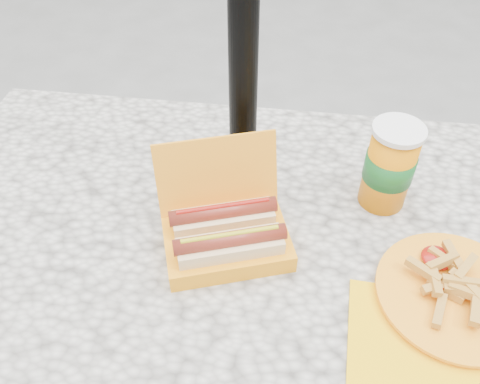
# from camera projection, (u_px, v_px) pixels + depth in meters

# --- Properties ---
(picnic_table) EXTENTS (1.20, 0.80, 0.75)m
(picnic_table) POSITION_uv_depth(u_px,v_px,m) (232.00, 274.00, 0.98)
(picnic_table) COLOR beige
(picnic_table) RESTS_ON ground
(umbrella_pole) EXTENTS (0.05, 0.05, 2.20)m
(umbrella_pole) POSITION_uv_depth(u_px,v_px,m) (244.00, 7.00, 0.77)
(umbrella_pole) COLOR black
(umbrella_pole) RESTS_ON ground
(hotdog_box) EXTENTS (0.26, 0.23, 0.17)m
(hotdog_box) POSITION_uv_depth(u_px,v_px,m) (226.00, 233.00, 0.86)
(hotdog_box) COLOR orange
(hotdog_box) RESTS_ON picnic_table
(fries_plate) EXTENTS (0.30, 0.31, 0.05)m
(fries_plate) POSITION_uv_depth(u_px,v_px,m) (451.00, 296.00, 0.80)
(fries_plate) COLOR yellow
(fries_plate) RESTS_ON picnic_table
(soda_cup) EXTENTS (0.09, 0.09, 0.17)m
(soda_cup) POSITION_uv_depth(u_px,v_px,m) (389.00, 166.00, 0.91)
(soda_cup) COLOR orange
(soda_cup) RESTS_ON picnic_table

